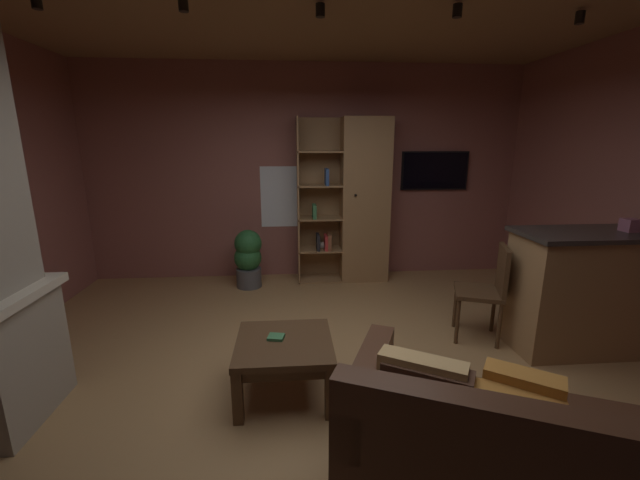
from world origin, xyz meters
TOP-DOWN VIEW (x-y plane):
  - floor at (0.00, 0.00)m, footprint 5.84×5.27m
  - wall_back at (0.00, 2.67)m, footprint 5.96×0.06m
  - window_pane_back at (-0.30, 2.63)m, footprint 0.67×0.01m
  - bookshelf_cabinet at (0.67, 2.39)m, footprint 1.21×0.41m
  - kitchen_bar_counter at (2.47, 0.32)m, footprint 1.47×0.62m
  - tissue_box at (2.66, 0.30)m, footprint 0.12×0.12m
  - leather_couch at (0.82, -1.21)m, footprint 1.91×1.53m
  - coffee_table at (-0.31, -0.14)m, footprint 0.70×0.69m
  - table_book_0 at (-0.37, -0.11)m, footprint 0.13×0.12m
  - dining_chair at (1.60, 0.57)m, footprint 0.54×0.54m
  - potted_floor_plant at (-0.79, 2.19)m, footprint 0.36×0.35m
  - wall_mounted_tv at (1.77, 2.60)m, footprint 0.93×0.06m
  - track_light_spot_0 at (-1.97, 0.41)m, footprint 0.07×0.07m
  - track_light_spot_1 at (-0.97, 0.39)m, footprint 0.07×0.07m
  - track_light_spot_2 at (0.01, 0.43)m, footprint 0.07×0.07m
  - track_light_spot_3 at (1.02, 0.36)m, footprint 0.07×0.07m
  - track_light_spot_4 at (2.04, 0.44)m, footprint 0.07×0.07m

SIDE VIEW (x-z plane):
  - floor at x=0.00m, z-range -0.02..0.00m
  - leather_couch at x=0.82m, z-range -0.11..0.73m
  - coffee_table at x=-0.31m, z-range 0.13..0.56m
  - potted_floor_plant at x=-0.79m, z-range 0.02..0.78m
  - table_book_0 at x=-0.37m, z-range 0.43..0.45m
  - dining_chair at x=1.60m, z-range 0.07..0.99m
  - kitchen_bar_counter at x=2.47m, z-range 0.00..1.10m
  - bookshelf_cabinet at x=0.67m, z-range -0.01..2.15m
  - window_pane_back at x=-0.30m, z-range 0.70..1.53m
  - tissue_box at x=2.66m, z-range 1.10..1.21m
  - wall_back at x=0.00m, z-range 0.00..2.85m
  - wall_mounted_tv at x=1.77m, z-range 1.20..1.73m
  - track_light_spot_0 at x=-1.97m, z-range 2.74..2.83m
  - track_light_spot_1 at x=-0.97m, z-range 2.74..2.83m
  - track_light_spot_2 at x=0.01m, z-range 2.74..2.83m
  - track_light_spot_3 at x=1.02m, z-range 2.74..2.83m
  - track_light_spot_4 at x=2.04m, z-range 2.74..2.83m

